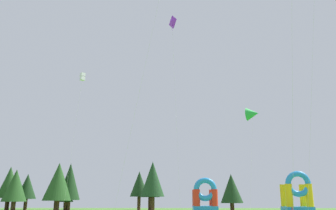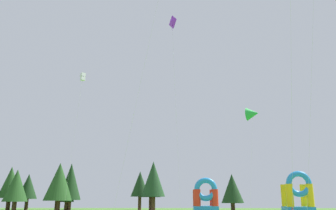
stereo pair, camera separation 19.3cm
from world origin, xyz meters
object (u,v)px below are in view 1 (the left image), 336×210
Objects in this scene: kite_white_box at (82,77)px; inflatable_yellow_castle at (205,200)px; kite_green_delta at (253,114)px; inflatable_blue_arch at (297,197)px; kite_purple_diamond at (171,23)px.

inflatable_yellow_castle is at bearing 41.06° from kite_white_box.
kite_white_box reaches higher than kite_green_delta.
kite_white_box is at bearing -152.87° from inflatable_blue_arch.
inflatable_yellow_castle is (18.11, 15.77, -16.96)m from kite_white_box.
inflatable_yellow_castle is at bearing -173.36° from inflatable_blue_arch.
kite_purple_diamond is 14.68m from kite_white_box.
kite_purple_diamond reaches higher than inflatable_blue_arch.
kite_purple_diamond is at bearing -19.10° from kite_white_box.
kite_white_box is 2.77× the size of inflatable_blue_arch.
kite_green_delta is 28.23m from inflatable_blue_arch.
kite_purple_diamond is 30.98m from inflatable_yellow_castle.
inflatable_blue_arch is at bearing 45.34° from kite_purple_diamond.
kite_green_delta reaches higher than inflatable_yellow_castle.
inflatable_yellow_castle is 0.83× the size of inflatable_blue_arch.
kite_white_box is (-12.69, 4.40, -5.92)m from kite_purple_diamond.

